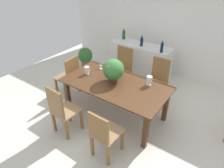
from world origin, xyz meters
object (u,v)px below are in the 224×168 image
at_px(chair_far_right, 158,79).
at_px(crystal_vase_center_near, 149,80).
at_px(dining_table, 115,88).
at_px(chair_head_end, 70,75).
at_px(chair_near_left, 61,109).
at_px(wine_bottle_green, 124,35).
at_px(flower_centerpiece, 113,70).
at_px(chair_far_left, 123,67).
at_px(wine_glass, 101,65).
at_px(wine_bottle_dark, 142,42).
at_px(wine_bottle_tall, 162,48).
at_px(kitchen_counter, 140,61).
at_px(chair_near_right, 103,133).
at_px(crystal_vase_left, 87,70).
at_px(potted_plant_floor, 85,56).

distance_m(chair_far_right, crystal_vase_center_near, 0.76).
relative_size(dining_table, chair_head_end, 2.10).
relative_size(chair_head_end, chair_near_left, 0.96).
relative_size(crystal_vase_center_near, wine_bottle_green, 0.66).
bearing_deg(flower_centerpiece, chair_far_left, 112.09).
relative_size(flower_centerpiece, wine_bottle_green, 1.60).
relative_size(dining_table, chair_far_left, 1.94).
bearing_deg(chair_head_end, wine_glass, 111.04).
distance_m(wine_bottle_green, wine_bottle_dark, 0.69).
relative_size(flower_centerpiece, wine_bottle_tall, 1.67).
distance_m(wine_bottle_tall, wine_bottle_dark, 0.60).
bearing_deg(crystal_vase_center_near, wine_bottle_dark, 123.59).
distance_m(chair_far_right, chair_near_left, 2.22).
bearing_deg(chair_head_end, chair_near_left, 33.62).
bearing_deg(chair_near_left, kitchen_counter, -88.67).
bearing_deg(wine_bottle_dark, chair_near_left, -92.63).
bearing_deg(kitchen_counter, chair_far_right, -41.43).
relative_size(chair_head_end, crystal_vase_center_near, 5.16).
height_order(chair_near_right, wine_bottle_tall, wine_bottle_tall).
distance_m(chair_far_left, wine_bottle_green, 1.14).
height_order(chair_far_right, chair_far_left, chair_far_left).
xyz_separation_m(dining_table, wine_glass, (-0.62, 0.34, 0.21)).
distance_m(chair_near_left, wine_bottle_tall, 2.74).
xyz_separation_m(chair_near_left, chair_near_right, (0.94, 0.00, -0.04)).
xyz_separation_m(chair_far_left, crystal_vase_left, (-0.23, -1.03, 0.29)).
bearing_deg(crystal_vase_left, wine_glass, 78.17).
bearing_deg(wine_bottle_green, crystal_vase_center_near, -44.86).
xyz_separation_m(crystal_vase_left, potted_plant_floor, (-1.37, 1.43, -0.56)).
bearing_deg(chair_far_left, crystal_vase_center_near, -33.26).
height_order(chair_far_right, wine_bottle_dark, wine_bottle_dark).
xyz_separation_m(chair_head_end, crystal_vase_center_near, (1.85, 0.31, 0.33)).
relative_size(dining_table, chair_near_left, 2.02).
xyz_separation_m(crystal_vase_left, wine_bottle_dark, (0.35, 1.72, 0.18)).
bearing_deg(chair_head_end, wine_bottle_tall, 130.97).
bearing_deg(potted_plant_floor, wine_bottle_dark, 9.71).
xyz_separation_m(wine_bottle_green, potted_plant_floor, (-1.05, -0.49, -0.74)).
bearing_deg(dining_table, wine_glass, 151.55).
bearing_deg(wine_glass, kitchen_counter, 80.57).
distance_m(dining_table, wine_bottle_green, 2.18).
bearing_deg(crystal_vase_left, wine_bottle_green, 99.34).
bearing_deg(chair_near_left, flower_centerpiece, -107.14).
height_order(crystal_vase_left, wine_bottle_green, wine_bottle_green).
bearing_deg(chair_near_right, crystal_vase_left, -38.74).
height_order(chair_far_right, chair_near_left, chair_near_left).
xyz_separation_m(chair_near_left, flower_centerpiece, (0.39, 1.06, 0.45)).
xyz_separation_m(dining_table, chair_far_left, (-0.47, 1.00, -0.07)).
bearing_deg(chair_far_right, kitchen_counter, 139.76).
height_order(kitchen_counter, wine_bottle_tall, wine_bottle_tall).
xyz_separation_m(wine_glass, potted_plant_floor, (-1.45, 1.06, -0.55)).
xyz_separation_m(chair_far_right, wine_bottle_green, (-1.48, 0.88, 0.50)).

